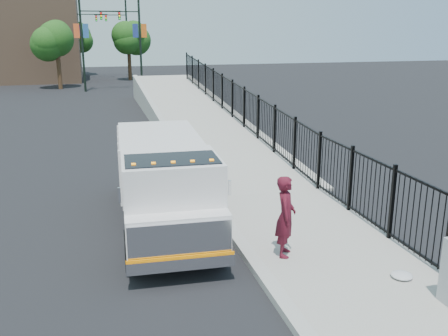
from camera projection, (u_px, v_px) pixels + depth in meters
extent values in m
plane|color=black|center=(249.00, 259.00, 11.26)|extent=(120.00, 120.00, 0.00)
cube|color=#9E998E|center=(373.00, 289.00, 9.86)|extent=(3.55, 12.00, 0.12)
cube|color=#ADAAA3|center=(282.00, 301.00, 9.38)|extent=(0.30, 12.00, 0.16)
cube|color=#9E998E|center=(196.00, 125.00, 26.67)|extent=(3.95, 24.06, 3.19)
cube|color=black|center=(244.00, 121.00, 23.06)|extent=(0.10, 28.00, 1.80)
cube|color=black|center=(164.00, 203.00, 13.37)|extent=(1.21, 6.20, 0.20)
cube|color=white|center=(172.00, 196.00, 11.16)|extent=(2.23, 2.10, 1.81)
cube|color=white|center=(178.00, 235.00, 10.22)|extent=(2.16, 0.74, 0.91)
cube|color=silver|center=(180.00, 241.00, 9.90)|extent=(2.09, 0.17, 0.77)
cube|color=silver|center=(181.00, 264.00, 9.96)|extent=(2.18, 0.27, 0.25)
cube|color=#DD7000|center=(181.00, 257.00, 9.92)|extent=(2.17, 0.15, 0.05)
cube|color=black|center=(172.00, 176.00, 10.80)|extent=(2.05, 1.27, 0.77)
cube|color=white|center=(159.00, 160.00, 14.23)|extent=(2.36, 3.91, 1.54)
cube|color=silver|center=(119.00, 195.00, 9.97)|extent=(0.06, 0.06, 0.32)
cube|color=silver|center=(230.00, 188.00, 10.43)|extent=(0.06, 0.06, 0.32)
cube|color=orange|center=(134.00, 165.00, 10.24)|extent=(0.09, 0.08, 0.05)
cube|color=orange|center=(154.00, 164.00, 10.32)|extent=(0.09, 0.08, 0.05)
cube|color=orange|center=(173.00, 163.00, 10.40)|extent=(0.09, 0.08, 0.05)
cube|color=orange|center=(193.00, 161.00, 10.48)|extent=(0.09, 0.08, 0.05)
cube|color=orange|center=(212.00, 160.00, 10.56)|extent=(0.09, 0.08, 0.05)
cylinder|color=black|center=(132.00, 251.00, 10.63)|extent=(0.33, 0.92, 0.91)
cylinder|color=black|center=(219.00, 243.00, 11.02)|extent=(0.33, 0.92, 0.91)
cylinder|color=black|center=(127.00, 188.00, 14.81)|extent=(0.33, 0.92, 0.91)
cylinder|color=black|center=(190.00, 184.00, 15.20)|extent=(0.33, 0.92, 0.91)
cylinder|color=black|center=(126.00, 178.00, 15.75)|extent=(0.33, 0.92, 0.91)
cylinder|color=black|center=(186.00, 175.00, 16.13)|extent=(0.33, 0.92, 0.91)
imported|color=#50101D|center=(286.00, 216.00, 10.97)|extent=(0.68, 0.79, 1.84)
ellipsoid|color=silver|center=(402.00, 275.00, 10.17)|extent=(0.44, 0.44, 0.11)
cylinder|color=black|center=(82.00, 41.00, 39.71)|extent=(0.18, 0.18, 8.00)
cube|color=black|center=(101.00, 11.00, 39.48)|extent=(3.20, 0.08, 0.08)
cube|color=black|center=(119.00, 16.00, 39.93)|extent=(0.18, 0.22, 0.60)
cube|color=#2A5B98|center=(86.00, 31.00, 39.58)|extent=(0.45, 0.04, 1.10)
cube|color=#EF5625|center=(77.00, 31.00, 39.40)|extent=(0.45, 0.04, 1.10)
cylinder|color=black|center=(140.00, 41.00, 41.44)|extent=(0.18, 0.18, 8.00)
cube|color=black|center=(119.00, 12.00, 40.42)|extent=(3.20, 0.08, 0.08)
cube|color=black|center=(101.00, 16.00, 40.16)|extent=(0.18, 0.22, 0.60)
cube|color=orange|center=(144.00, 31.00, 41.31)|extent=(0.45, 0.04, 1.10)
cube|color=navy|center=(135.00, 31.00, 41.13)|extent=(0.45, 0.04, 1.10)
cylinder|color=black|center=(76.00, 39.00, 49.29)|extent=(0.18, 0.18, 8.00)
cube|color=black|center=(91.00, 14.00, 49.07)|extent=(3.20, 0.08, 0.08)
cube|color=black|center=(106.00, 18.00, 49.52)|extent=(0.18, 0.22, 0.60)
cube|color=#22239F|center=(79.00, 30.00, 49.16)|extent=(0.45, 0.04, 1.10)
cube|color=#C06523|center=(71.00, 30.00, 48.99)|extent=(0.45, 0.04, 1.10)
cylinder|color=black|center=(127.00, 38.00, 52.44)|extent=(0.18, 0.18, 8.00)
cube|color=black|center=(110.00, 15.00, 51.42)|extent=(3.20, 0.08, 0.08)
cube|color=black|center=(96.00, 18.00, 51.16)|extent=(0.18, 0.22, 0.60)
cube|color=#CF5D04|center=(130.00, 30.00, 52.31)|extent=(0.45, 0.04, 1.10)
cube|color=#1C4D84|center=(123.00, 30.00, 52.14)|extent=(0.45, 0.04, 1.10)
cylinder|color=#382314|center=(59.00, 70.00, 42.04)|extent=(0.36, 0.36, 3.20)
sphere|color=#194714|center=(57.00, 41.00, 41.39)|extent=(3.05, 3.05, 3.05)
cylinder|color=#382314|center=(130.00, 64.00, 49.38)|extent=(0.36, 0.36, 3.20)
sphere|color=#194714|center=(128.00, 39.00, 48.73)|extent=(2.68, 2.68, 2.68)
cylinder|color=#382314|center=(79.00, 60.00, 54.37)|extent=(0.36, 0.36, 3.20)
sphere|color=#194714|center=(78.00, 38.00, 53.72)|extent=(2.91, 2.91, 2.91)
cube|color=#8C664C|center=(26.00, 39.00, 48.89)|extent=(10.00, 10.00, 8.00)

